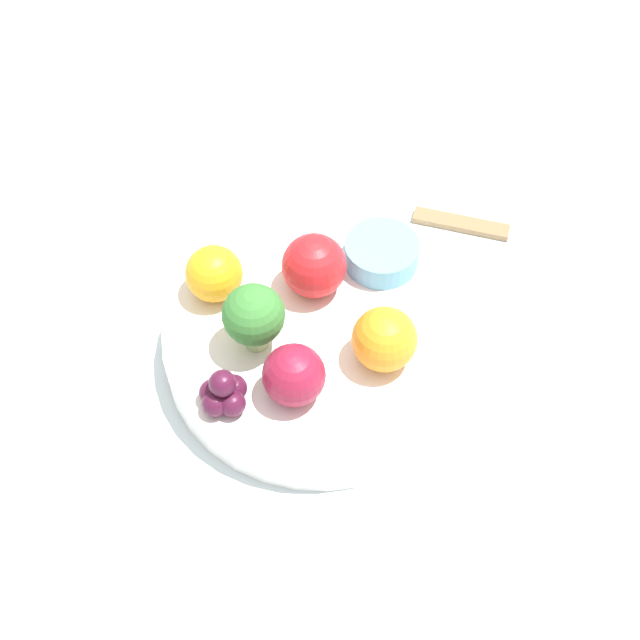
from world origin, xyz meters
TOP-DOWN VIEW (x-y plane):
  - ground_plane at (0.00, 0.00)m, footprint 6.00×6.00m
  - table_surface at (0.00, 0.00)m, footprint 1.20×1.20m
  - bowl at (0.00, 0.00)m, footprint 0.24×0.24m
  - broccoli at (0.04, -0.03)m, footprint 0.05×0.05m
  - apple_red at (-0.03, -0.02)m, footprint 0.05×0.05m
  - apple_green at (0.06, 0.01)m, footprint 0.05×0.05m
  - orange_front at (0.00, 0.05)m, footprint 0.05×0.05m
  - orange_back at (0.01, -0.09)m, footprint 0.04×0.04m
  - grape_cluster at (0.09, -0.02)m, footprint 0.04×0.04m
  - small_cup at (-0.08, 0.01)m, footprint 0.06×0.06m
  - spoon at (-0.18, 0.04)m, footprint 0.04×0.09m

SIDE VIEW (x-z plane):
  - ground_plane at x=0.00m, z-range 0.00..0.00m
  - table_surface at x=0.00m, z-range 0.00..0.02m
  - spoon at x=-0.18m, z-range 0.02..0.03m
  - bowl at x=0.00m, z-range 0.02..0.05m
  - small_cup at x=-0.08m, z-range 0.05..0.07m
  - grape_cluster at x=0.09m, z-range 0.05..0.08m
  - orange_back at x=0.01m, z-range 0.05..0.10m
  - apple_green at x=0.06m, z-range 0.05..0.10m
  - orange_front at x=0.00m, z-range 0.05..0.10m
  - apple_red at x=-0.03m, z-range 0.05..0.10m
  - broccoli at x=0.04m, z-range 0.06..0.12m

